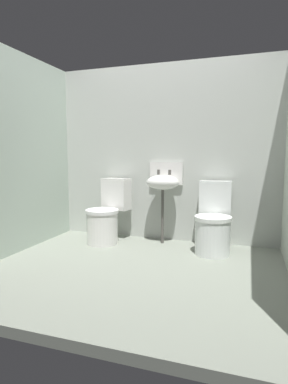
{
  "coord_description": "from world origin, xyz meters",
  "views": [
    {
      "loc": [
        1.01,
        -2.77,
        1.08
      ],
      "look_at": [
        0.0,
        0.27,
        0.7
      ],
      "focal_mm": 29.39,
      "sensor_mm": 36.0,
      "label": 1
    }
  ],
  "objects": [
    {
      "name": "wall_left",
      "position": [
        -1.44,
        0.1,
        1.1
      ],
      "size": [
        0.1,
        2.34,
        2.2
      ],
      "primitive_type": "cube",
      "color": "#B0C2B3",
      "rests_on": "ground"
    },
    {
      "name": "toilet_left",
      "position": [
        -0.64,
        0.72,
        0.32
      ],
      "size": [
        0.49,
        0.66,
        0.78
      ],
      "rotation": [
        0.0,
        0.0,
        2.93
      ],
      "color": "white",
      "rests_on": "ground"
    },
    {
      "name": "toilet_right",
      "position": [
        0.66,
        0.72,
        0.32
      ],
      "size": [
        0.41,
        0.6,
        0.78
      ],
      "rotation": [
        0.0,
        0.0,
        3.18
      ],
      "color": "white",
      "rests_on": "ground"
    },
    {
      "name": "sink",
      "position": [
        0.03,
        0.91,
        0.75
      ],
      "size": [
        0.42,
        0.35,
        0.99
      ],
      "color": "#4E4B47",
      "rests_on": "ground"
    },
    {
      "name": "ground_plane",
      "position": [
        0.0,
        0.0,
        -0.04
      ],
      "size": [
        3.19,
        2.54,
        0.08
      ],
      "primitive_type": "cube",
      "color": "gray"
    },
    {
      "name": "wall_back",
      "position": [
        0.0,
        1.12,
        1.1
      ],
      "size": [
        3.19,
        0.1,
        2.2
      ],
      "primitive_type": "cube",
      "color": "#B7BCB4",
      "rests_on": "ground"
    }
  ]
}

